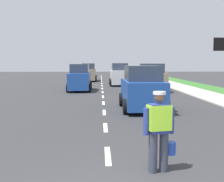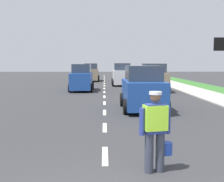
% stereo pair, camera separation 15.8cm
% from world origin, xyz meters
% --- Properties ---
extents(ground_plane, '(96.00, 96.00, 0.00)m').
position_xyz_m(ground_plane, '(0.00, 21.00, 0.00)').
color(ground_plane, '#333335').
extents(lane_center_line, '(0.14, 46.40, 0.01)m').
position_xyz_m(lane_center_line, '(0.00, 25.20, 0.00)').
color(lane_center_line, silver).
rests_on(lane_center_line, ground).
extents(road_worker, '(0.73, 0.48, 1.67)m').
position_xyz_m(road_worker, '(1.03, 1.67, 0.93)').
color(road_worker, '#383D4C').
rests_on(road_worker, ground).
extents(car_oncoming_third, '(1.98, 4.24, 2.19)m').
position_xyz_m(car_oncoming_third, '(-1.62, 31.20, 1.02)').
color(car_oncoming_third, gray).
rests_on(car_oncoming_third, ground).
extents(car_outgoing_ahead, '(2.02, 3.86, 2.11)m').
position_xyz_m(car_outgoing_ahead, '(1.83, 9.43, 0.98)').
color(car_outgoing_ahead, '#1E4799').
rests_on(car_outgoing_ahead, ground).
extents(car_oncoming_second, '(1.86, 3.94, 2.15)m').
position_xyz_m(car_oncoming_second, '(-1.83, 18.90, 1.00)').
color(car_oncoming_second, '#1E4799').
rests_on(car_oncoming_second, ground).
extents(car_parked_far, '(2.09, 3.81, 2.20)m').
position_xyz_m(car_parked_far, '(3.90, 18.32, 1.02)').
color(car_parked_far, gray).
rests_on(car_parked_far, ground).
extents(car_outgoing_far, '(1.98, 3.91, 2.22)m').
position_xyz_m(car_outgoing_far, '(1.75, 24.28, 1.03)').
color(car_outgoing_far, silver).
rests_on(car_outgoing_far, ground).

